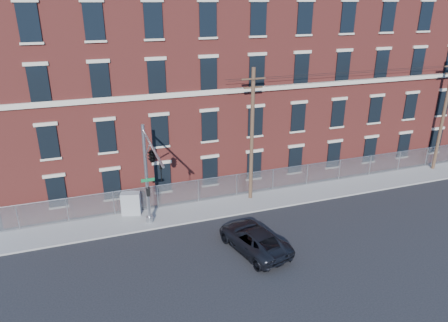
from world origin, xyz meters
TOP-DOWN VIEW (x-y plane):
  - ground at (0.00, 0.00)m, footprint 140.00×140.00m
  - sidewalk at (12.00, 5.00)m, footprint 65.00×3.00m
  - mill_building at (12.00, 13.93)m, footprint 55.30×14.32m
  - chain_link_fence at (12.00, 6.30)m, footprint 59.06×0.06m
  - traffic_signal_mast at (-6.00, 2.18)m, footprint 0.90×6.75m
  - utility_pole_near at (2.00, 5.60)m, footprint 1.80×0.28m
  - utility_pole_mid at (20.00, 5.60)m, footprint 1.80×0.28m
  - pickup_truck at (-0.47, -0.85)m, footprint 3.62×5.75m
  - utility_cabinet at (-7.03, 6.00)m, footprint 1.46×0.99m

SIDE VIEW (x-z plane):
  - ground at x=0.00m, z-range 0.00..0.00m
  - sidewalk at x=12.00m, z-range 0.00..0.12m
  - pickup_truck at x=-0.47m, z-range 0.00..1.48m
  - utility_cabinet at x=-7.03m, z-range 0.12..1.78m
  - chain_link_fence at x=12.00m, z-range 0.13..1.98m
  - utility_pole_near at x=2.00m, z-range 0.34..10.34m
  - utility_pole_mid at x=20.00m, z-range 0.34..10.34m
  - traffic_signal_mast at x=-6.00m, z-range 1.89..8.89m
  - mill_building at x=12.00m, z-range 0.00..16.30m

